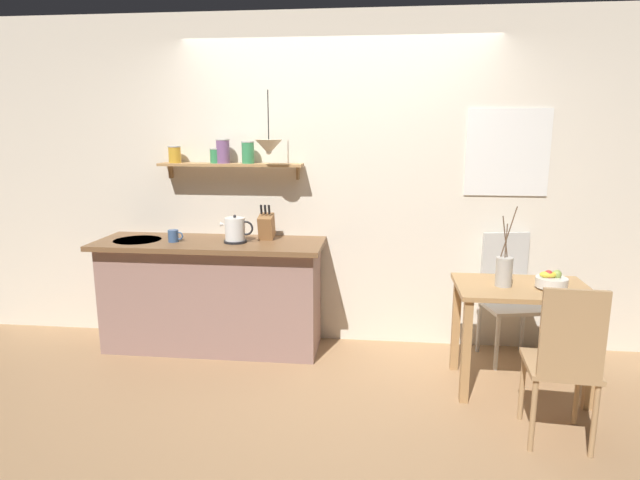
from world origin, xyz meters
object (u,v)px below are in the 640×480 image
object	(u,v)px
coffee_mug_by_sink	(174,236)
fruit_bowl	(551,281)
dining_chair_far	(508,291)
knife_block	(266,226)
twig_vase	(504,271)
dining_table	(521,306)
pendant_lamp	(269,147)
dining_chair_near	(565,359)
electric_kettle	(235,230)

from	to	relation	value
coffee_mug_by_sink	fruit_bowl	bearing A→B (deg)	-8.57
dining_chair_far	fruit_bowl	xyz separation A→B (m)	(0.13, -0.60, 0.26)
fruit_bowl	knife_block	bearing A→B (deg)	163.96
dining_chair_far	coffee_mug_by_sink	xyz separation A→B (m)	(-2.65, -0.19, 0.42)
twig_vase	dining_table	bearing A→B (deg)	4.83
knife_block	pendant_lamp	world-z (taller)	pendant_lamp
dining_chair_near	knife_block	world-z (taller)	knife_block
twig_vase	knife_block	world-z (taller)	twig_vase
dining_chair_near	fruit_bowl	bearing A→B (deg)	81.33
twig_vase	dining_chair_near	bearing A→B (deg)	-73.58
dining_chair_near	pendant_lamp	size ratio (longest dim) A/B	2.02
pendant_lamp	twig_vase	bearing A→B (deg)	-14.71
fruit_bowl	coffee_mug_by_sink	bearing A→B (deg)	171.43
electric_kettle	knife_block	xyz separation A→B (m)	(0.22, 0.14, 0.01)
dining_table	electric_kettle	distance (m)	2.19
fruit_bowl	electric_kettle	bearing A→B (deg)	168.76
fruit_bowl	coffee_mug_by_sink	world-z (taller)	coffee_mug_by_sink
dining_table	electric_kettle	xyz separation A→B (m)	(-2.11, 0.41, 0.41)
electric_kettle	pendant_lamp	world-z (taller)	pendant_lamp
fruit_bowl	knife_block	size ratio (longest dim) A/B	0.71
dining_table	pendant_lamp	distance (m)	2.16
knife_block	coffee_mug_by_sink	distance (m)	0.74
dining_chair_far	electric_kettle	size ratio (longest dim) A/B	3.73
pendant_lamp	electric_kettle	bearing A→B (deg)	-175.72
coffee_mug_by_sink	pendant_lamp	world-z (taller)	pendant_lamp
dining_table	twig_vase	world-z (taller)	twig_vase
knife_block	twig_vase	bearing A→B (deg)	-17.82
electric_kettle	pendant_lamp	bearing A→B (deg)	4.28
dining_table	dining_chair_far	size ratio (longest dim) A/B	0.90
fruit_bowl	twig_vase	world-z (taller)	twig_vase
electric_kettle	dining_chair_near	bearing A→B (deg)	-27.09
fruit_bowl	knife_block	distance (m)	2.16
dining_table	pendant_lamp	size ratio (longest dim) A/B	1.85
dining_chair_far	coffee_mug_by_sink	world-z (taller)	coffee_mug_by_sink
dining_chair_far	fruit_bowl	distance (m)	0.67
dining_chair_far	electric_kettle	xyz separation A→B (m)	(-2.15, -0.15, 0.47)
dining_chair_far	dining_chair_near	bearing A→B (deg)	-88.84
dining_table	dining_chair_near	world-z (taller)	dining_chair_near
pendant_lamp	fruit_bowl	bearing A→B (deg)	-13.31
dining_table	fruit_bowl	bearing A→B (deg)	-13.04
knife_block	pendant_lamp	distance (m)	0.65
dining_table	electric_kettle	size ratio (longest dim) A/B	3.36
dining_chair_near	fruit_bowl	size ratio (longest dim) A/B	4.72
coffee_mug_by_sink	pendant_lamp	distance (m)	1.04
fruit_bowl	electric_kettle	distance (m)	2.34
dining_chair_far	pendant_lamp	xyz separation A→B (m)	(-1.88, -0.13, 1.12)
electric_kettle	knife_block	bearing A→B (deg)	32.25
dining_chair_near	coffee_mug_by_sink	bearing A→B (deg)	158.01
fruit_bowl	pendant_lamp	distance (m)	2.23
fruit_bowl	dining_table	bearing A→B (deg)	166.96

